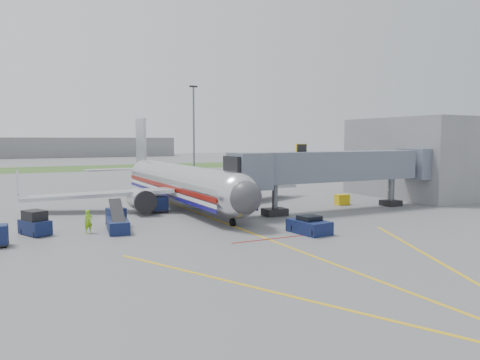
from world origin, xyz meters
name	(u,v)px	position (x,y,z in m)	size (l,w,h in m)	color
ground	(243,230)	(0.00, 0.00, 0.00)	(400.00, 400.00, 0.00)	#565659
grass_strip	(80,168)	(0.00, 90.00, 0.01)	(300.00, 25.00, 0.01)	#2D4C1E
apron_markings	(294,249)	(0.00, -7.40, 0.00)	(21.52, 50.00, 0.01)	gold
airliner	(180,182)	(0.00, 15.25, 2.65)	(32.10, 35.67, 10.25)	silver
jet_bridge	(333,167)	(12.86, 5.00, 4.47)	(25.30, 4.00, 6.90)	slate
terminal	(415,158)	(30.00, 10.00, 5.00)	(10.00, 16.00, 10.00)	slate
light_mast_right	(194,125)	(25.00, 75.00, 10.78)	(2.00, 0.44, 20.40)	#595B60
distant_terminal	(23,148)	(-10.00, 170.00, 4.00)	(120.00, 14.00, 8.00)	slate
pushback_tug	(309,226)	(4.00, -3.50, 0.58)	(2.39, 3.55, 1.39)	#0E213E
baggage_tug	(35,224)	(-15.20, 5.57, 0.84)	(2.40, 3.05, 1.90)	#0E213E
baggage_cart_a	(160,204)	(-3.31, 12.00, 0.82)	(1.49, 1.49, 1.60)	#0E213E
baggage_cart_c	(116,217)	(-8.82, 6.46, 0.78)	(1.62, 1.62, 1.54)	#0E213E
belt_loader	(118,224)	(-9.22, 4.05, 0.58)	(2.05, 4.89, 2.32)	#0E213E
ground_power_cart	(342,200)	(16.62, 8.00, 0.58)	(1.51, 1.05, 1.17)	gold
ramp_worker	(88,221)	(-11.43, 4.35, 0.93)	(0.68, 0.45, 1.86)	#7FC617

